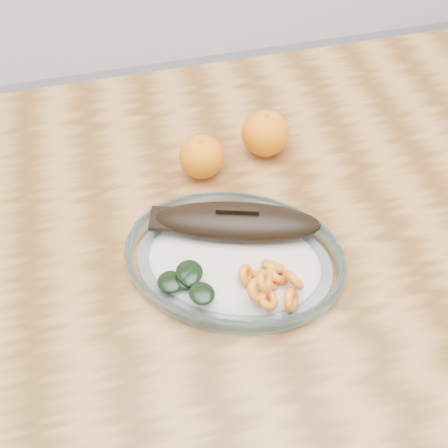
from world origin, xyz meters
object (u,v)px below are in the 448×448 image
at_px(dining_table, 243,260).
at_px(plated_meal, 234,256).
at_px(orange_left, 202,157).
at_px(orange_right, 265,133).

height_order(dining_table, plated_meal, plated_meal).
relative_size(dining_table, plated_meal, 1.66).
xyz_separation_m(dining_table, orange_left, (-0.04, 0.12, 0.13)).
relative_size(plated_meal, orange_left, 10.21).
height_order(dining_table, orange_left, orange_left).
distance_m(dining_table, orange_right, 0.21).
bearing_deg(orange_right, dining_table, -116.59).
relative_size(dining_table, orange_right, 15.57).
xyz_separation_m(orange_left, orange_right, (0.11, 0.03, 0.00)).
bearing_deg(orange_left, plated_meal, -88.23).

